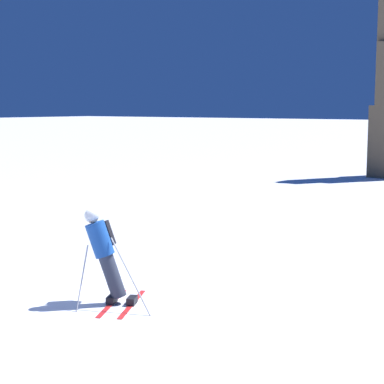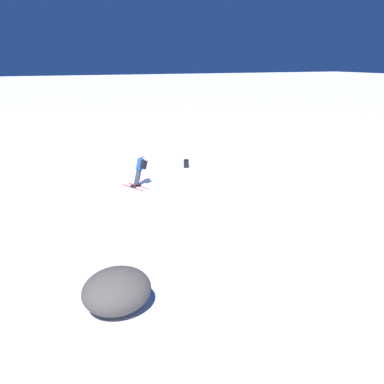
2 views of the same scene
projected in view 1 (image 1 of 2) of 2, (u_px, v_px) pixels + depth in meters
The scene contains 2 objects.
ground_plane at pixel (92, 297), 11.52m from camera, with size 300.00×300.00×0.00m, color white.
skier at pixel (104, 251), 11.05m from camera, with size 1.50×1.65×1.70m.
Camera 1 is at (8.00, -7.99, 3.40)m, focal length 60.00 mm.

